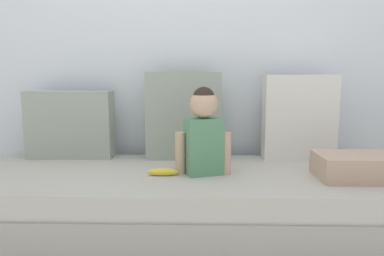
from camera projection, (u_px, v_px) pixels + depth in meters
The scene contains 9 objects.
ground_plane at pixel (181, 236), 2.08m from camera, with size 12.00×12.00×0.00m, color #B2ADA3.
back_wall at pixel (185, 37), 2.49m from camera, with size 5.62×0.10×2.39m, color silver.
couch at pixel (181, 205), 2.05m from camera, with size 2.42×0.91×0.39m.
throw_pillow_left at pixel (70, 125), 2.36m from camera, with size 0.56×0.16×0.44m, color #99A393.
throw_pillow_center at pixel (184, 116), 2.33m from camera, with size 0.48×0.16×0.56m, color #99A393.
throw_pillow_right at pixel (299, 117), 2.31m from camera, with size 0.46×0.16×0.55m, color silver.
toddler at pixel (204, 131), 1.94m from camera, with size 0.30×0.18×0.48m.
banana at pixel (163, 172), 1.94m from camera, with size 0.17×0.04×0.04m, color yellow.
folded_blanket at pixel (356, 167), 1.88m from camera, with size 0.40×0.28×0.13m, color tan.
Camera 1 is at (0.11, -1.96, 0.91)m, focal length 33.49 mm.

